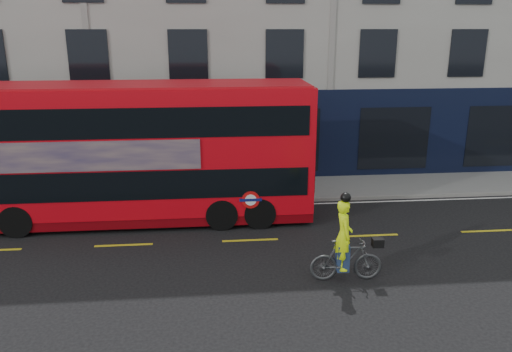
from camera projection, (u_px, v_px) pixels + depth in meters
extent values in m
plane|color=black|center=(387.00, 255.00, 14.97)|extent=(120.00, 120.00, 0.00)
cube|color=gray|center=(334.00, 187.00, 21.16)|extent=(60.00, 3.00, 0.12)
cube|color=gray|center=(343.00, 199.00, 19.72)|extent=(60.00, 0.12, 0.13)
cube|color=#A4A39A|center=(309.00, 8.00, 25.22)|extent=(50.00, 10.00, 15.00)
cube|color=black|center=(328.00, 135.00, 22.01)|extent=(50.00, 0.08, 4.00)
cube|color=silver|center=(345.00, 203.00, 19.45)|extent=(58.00, 0.10, 0.01)
cube|color=red|center=(138.00, 148.00, 17.09)|extent=(11.83, 2.72, 4.24)
cube|color=#6A0409|center=(142.00, 210.00, 17.75)|extent=(11.83, 2.66, 0.32)
cube|color=black|center=(140.00, 174.00, 17.36)|extent=(11.35, 2.76, 0.97)
cube|color=black|center=(136.00, 116.00, 16.78)|extent=(11.35, 2.76, 0.97)
cube|color=#AE0B14|center=(134.00, 85.00, 16.48)|extent=(11.59, 2.61, 0.09)
cube|color=black|center=(308.00, 170.00, 17.89)|extent=(0.05, 2.42, 0.97)
cube|color=black|center=(309.00, 113.00, 17.30)|extent=(0.05, 2.42, 0.97)
cube|color=gray|center=(97.00, 156.00, 15.66)|extent=(6.45, 0.06, 0.97)
cylinder|color=red|center=(251.00, 200.00, 16.55)|extent=(0.60, 0.02, 0.60)
cylinder|color=white|center=(251.00, 200.00, 16.55)|extent=(0.39, 0.02, 0.39)
cube|color=#0C1459|center=(251.00, 200.00, 16.54)|extent=(0.75, 0.02, 0.10)
cylinder|color=black|center=(256.00, 201.00, 18.05)|extent=(1.08, 2.74, 1.07)
cylinder|color=black|center=(221.00, 202.00, 17.93)|extent=(1.08, 2.74, 1.07)
cylinder|color=black|center=(29.00, 208.00, 17.34)|extent=(1.08, 2.74, 1.07)
imported|color=#404244|center=(346.00, 260.00, 13.36)|extent=(1.98, 0.63, 1.18)
imported|color=#C2E50B|center=(344.00, 235.00, 13.15)|extent=(0.49, 0.72, 1.91)
cube|color=black|center=(378.00, 242.00, 13.26)|extent=(0.30, 0.24, 0.23)
cube|color=navy|center=(342.00, 257.00, 13.33)|extent=(0.33, 0.41, 0.74)
sphere|color=black|center=(346.00, 198.00, 12.85)|extent=(0.27, 0.27, 0.27)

